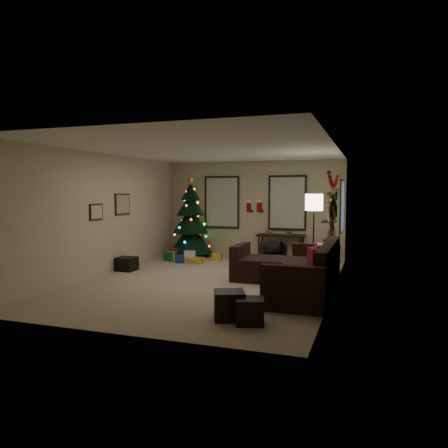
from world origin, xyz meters
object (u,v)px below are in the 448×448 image
(bookshelf, at_px, (332,234))
(christmas_tree, at_px, (191,223))
(sofa, at_px, (296,273))
(desk, at_px, (281,237))
(desk_chair, at_px, (273,253))

(bookshelf, bearing_deg, christmas_tree, 161.92)
(sofa, xyz_separation_m, desk, (-0.98, 3.35, 0.31))
(bookshelf, bearing_deg, desk_chair, 149.52)
(desk, bearing_deg, bookshelf, -46.54)
(christmas_tree, relative_size, bookshelf, 1.24)
(sofa, bearing_deg, christmas_tree, 138.61)
(sofa, height_order, bookshelf, bookshelf)
(sofa, bearing_deg, desk_chair, 111.03)
(desk, xyz_separation_m, bookshelf, (1.47, -1.55, 0.28))
(desk_chair, bearing_deg, christmas_tree, 146.87)
(christmas_tree, xyz_separation_m, sofa, (3.53, -3.11, -0.65))
(sofa, relative_size, desk_chair, 5.43)
(christmas_tree, relative_size, desk, 1.79)
(desk, relative_size, bookshelf, 0.70)
(desk_chair, relative_size, bookshelf, 0.30)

